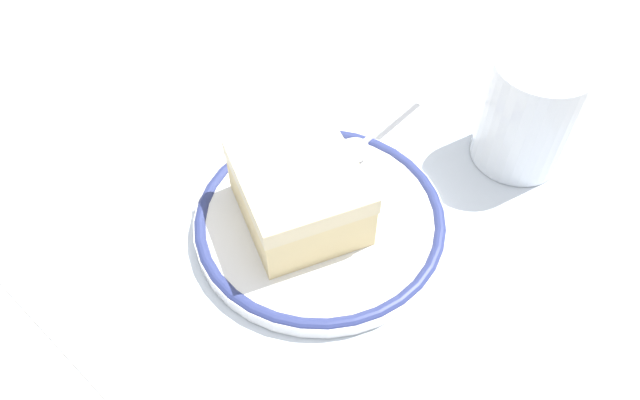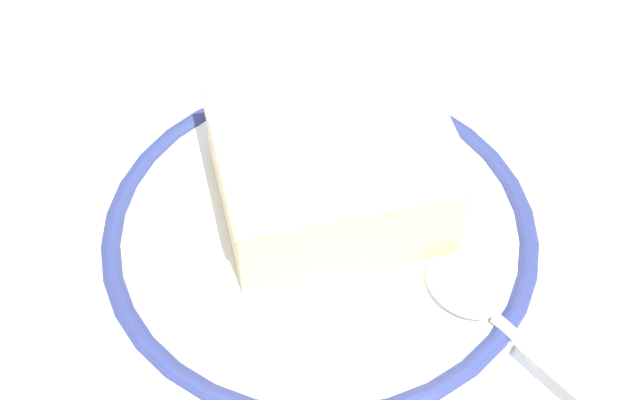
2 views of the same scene
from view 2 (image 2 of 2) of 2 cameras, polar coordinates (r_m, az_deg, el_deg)
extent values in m
plane|color=#B7B2A8|center=(0.43, 0.33, -4.53)|extent=(2.40, 2.40, 0.00)
cube|color=silver|center=(0.43, 0.33, -4.47)|extent=(0.43, 0.35, 0.00)
cylinder|color=white|center=(0.43, 0.00, -2.22)|extent=(0.20, 0.20, 0.01)
torus|color=navy|center=(0.43, 0.00, -1.95)|extent=(0.20, 0.20, 0.01)
cube|color=beige|center=(0.42, 0.60, 1.53)|extent=(0.12, 0.12, 0.04)
cube|color=beige|center=(0.41, 0.63, 4.05)|extent=(0.12, 0.13, 0.01)
ellipsoid|color=silver|center=(0.41, 8.65, -5.15)|extent=(0.04, 0.03, 0.01)
cylinder|color=silver|center=(0.39, 15.49, -11.22)|extent=(0.09, 0.01, 0.01)
camera|label=1|loc=(0.42, -58.73, 37.75)|focal=33.62mm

